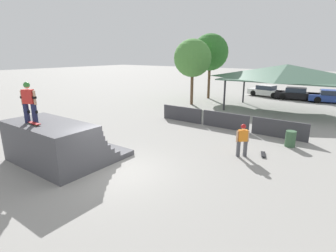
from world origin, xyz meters
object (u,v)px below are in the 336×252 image
parked_car_blue (332,97)px  skater_on_deck (29,100)px  bystander_walking (243,138)px  trash_bin (290,139)px  parked_car_black (297,94)px  skateboard_on_deck (35,123)px  tree_beside_pavilion (193,58)px  skateboard_on_ground (263,154)px  parked_car_white (267,91)px  tree_far_back (210,52)px

parked_car_blue → skater_on_deck: bearing=-120.5°
skater_on_deck → parked_car_blue: bearing=42.4°
bystander_walking → trash_bin: (1.59, 2.85, -0.52)m
bystander_walking → parked_car_black: bystander_walking is taller
skateboard_on_deck → tree_beside_pavilion: tree_beside_pavilion is taller
skater_on_deck → bystander_walking: 9.65m
skateboard_on_ground → parked_car_blue: size_ratio=0.18×
skateboard_on_ground → trash_bin: 2.30m
skateboard_on_deck → trash_bin: (8.36, 9.10, -1.51)m
skateboard_on_deck → parked_car_white: 25.91m
bystander_walking → tree_far_back: bearing=-97.8°
tree_far_back → parked_car_blue: tree_far_back is taller
parked_car_white → parked_car_blue: (6.50, -0.38, 0.00)m
skateboard_on_deck → tree_beside_pavilion: 16.79m
tree_beside_pavilion → parked_car_blue: (11.00, 8.90, -3.76)m
trash_bin → parked_car_black: (-2.71, 16.28, 0.18)m
skateboard_on_ground → bystander_walking: bearing=-68.4°
skater_on_deck → skateboard_on_ground: size_ratio=2.17×
bystander_walking → parked_car_blue: bearing=-136.7°
bystander_walking → tree_far_back: size_ratio=0.23×
skateboard_on_deck → parked_car_white: skateboard_on_deck is taller
bystander_walking → skater_on_deck: bearing=0.2°
parked_car_black → parked_car_blue: 3.25m
skateboard_on_ground → parked_car_black: (-1.96, 18.42, 0.54)m
tree_beside_pavilion → tree_far_back: size_ratio=0.90×
tree_beside_pavilion → parked_car_blue: 14.64m
skater_on_deck → parked_car_white: (2.80, 25.67, -2.28)m
bystander_walking → tree_far_back: tree_far_back is taller
trash_bin → parked_car_black: parked_car_black is taller
skater_on_deck → bystander_walking: bearing=13.2°
bystander_walking → trash_bin: 3.30m
skater_on_deck → tree_far_back: 20.77m
skateboard_on_ground → parked_car_white: 19.52m
tree_far_back → trash_bin: bearing=-47.0°
skater_on_deck → trash_bin: (8.76, 9.00, -2.46)m
tree_beside_pavilion → trash_bin: size_ratio=7.21×
bystander_walking → parked_car_white: bystander_walking is taller
skateboard_on_deck → skateboard_on_ground: size_ratio=1.03×
tree_far_back → parked_car_blue: size_ratio=1.53×
tree_beside_pavilion → parked_car_white: bearing=64.1°
bystander_walking → tree_beside_pavilion: 13.97m
trash_bin → tree_far_back: bearing=133.0°
bystander_walking → parked_car_black: (-1.12, 19.13, -0.34)m
skateboard_on_deck → tree_far_back: tree_far_back is taller
tree_beside_pavilion → parked_car_black: bearing=49.0°
parked_car_black → bystander_walking: bearing=-92.5°
parked_car_black → skater_on_deck: bearing=-109.3°
tree_far_back → trash_bin: 16.45m
skateboard_on_ground → parked_car_white: (-5.21, 18.80, 0.54)m
tree_far_back → parked_car_white: size_ratio=1.58×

